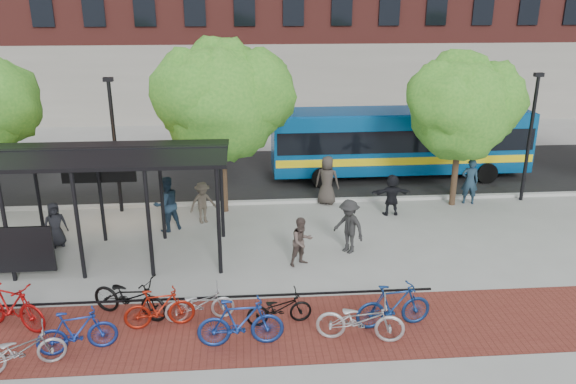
{
  "coord_description": "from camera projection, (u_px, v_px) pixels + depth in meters",
  "views": [
    {
      "loc": [
        -2.17,
        -17.09,
        7.89
      ],
      "look_at": [
        -0.76,
        0.76,
        1.6
      ],
      "focal_mm": 35.0,
      "sensor_mm": 36.0,
      "label": 1
    }
  ],
  "objects": [
    {
      "name": "ground",
      "position": [
        312.0,
        244.0,
        18.85
      ],
      "size": [
        160.0,
        160.0,
        0.0
      ],
      "primitive_type": "plane",
      "color": "#9E9E99",
      "rests_on": "ground"
    },
    {
      "name": "asphalt_street",
      "position": [
        292.0,
        173.0,
        26.37
      ],
      "size": [
        160.0,
        8.0,
        0.01
      ],
      "primitive_type": "cube",
      "color": "black",
      "rests_on": "ground"
    },
    {
      "name": "curb",
      "position": [
        301.0,
        201.0,
        22.59
      ],
      "size": [
        160.0,
        0.25,
        0.12
      ],
      "primitive_type": "cube",
      "color": "#B7B7B2",
      "rests_on": "ground"
    },
    {
      "name": "brick_strip",
      "position": [
        257.0,
        330.0,
        13.99
      ],
      "size": [
        24.0,
        3.0,
        0.01
      ],
      "primitive_type": "cube",
      "color": "maroon",
      "rests_on": "ground"
    },
    {
      "name": "bike_rack_rail",
      "position": [
        207.0,
        313.0,
        14.75
      ],
      "size": [
        12.0,
        0.05,
        0.95
      ],
      "primitive_type": "cube",
      "color": "black",
      "rests_on": "ground"
    },
    {
      "name": "bus_shelter",
      "position": [
        46.0,
        168.0,
        16.8
      ],
      "size": [
        10.6,
        3.07,
        3.6
      ],
      "color": "black",
      "rests_on": "ground"
    },
    {
      "name": "tree_b",
      "position": [
        224.0,
        96.0,
        20.3
      ],
      "size": [
        5.15,
        4.2,
        6.47
      ],
      "color": "#382619",
      "rests_on": "ground"
    },
    {
      "name": "tree_c",
      "position": [
        464.0,
        103.0,
        21.11
      ],
      "size": [
        4.66,
        3.8,
        5.92
      ],
      "color": "#382619",
      "rests_on": "ground"
    },
    {
      "name": "lamp_post_left",
      "position": [
        115.0,
        142.0,
        20.8
      ],
      "size": [
        0.35,
        0.2,
        5.12
      ],
      "color": "black",
      "rests_on": "ground"
    },
    {
      "name": "lamp_post_right",
      "position": [
        530.0,
        134.0,
        21.99
      ],
      "size": [
        0.35,
        0.2,
        5.12
      ],
      "color": "black",
      "rests_on": "ground"
    },
    {
      "name": "bus",
      "position": [
        400.0,
        139.0,
        25.23
      ],
      "size": [
        11.5,
        2.83,
        3.1
      ],
      "rotation": [
        0.0,
        0.0,
        0.01
      ],
      "color": "navy",
      "rests_on": "ground"
    },
    {
      "name": "bike_1",
      "position": [
        11.0,
        306.0,
        13.88
      ],
      "size": [
        2.15,
        1.41,
        1.26
      ],
      "primitive_type": "imported",
      "rotation": [
        0.0,
        0.0,
        1.14
      ],
      "color": "maroon",
      "rests_on": "ground"
    },
    {
      "name": "bike_2",
      "position": [
        21.0,
        350.0,
        12.39
      ],
      "size": [
        1.99,
        1.24,
        0.99
      ],
      "primitive_type": "imported",
      "rotation": [
        0.0,
        0.0,
        1.9
      ],
      "color": "gray",
      "rests_on": "ground"
    },
    {
      "name": "bike_3",
      "position": [
        77.0,
        331.0,
        12.97
      ],
      "size": [
        1.88,
        0.9,
        1.09
      ],
      "primitive_type": "imported",
      "rotation": [
        0.0,
        0.0,
        1.79
      ],
      "color": "navy",
      "rests_on": "ground"
    },
    {
      "name": "bike_4",
      "position": [
        130.0,
        297.0,
        14.42
      ],
      "size": [
        2.29,
        1.56,
        1.14
      ],
      "primitive_type": "imported",
      "rotation": [
        0.0,
        0.0,
        1.16
      ],
      "color": "black",
      "rests_on": "ground"
    },
    {
      "name": "bike_5",
      "position": [
        159.0,
        308.0,
        13.97
      ],
      "size": [
        1.81,
        0.75,
        1.05
      ],
      "primitive_type": "imported",
      "rotation": [
        0.0,
        0.0,
        1.72
      ],
      "color": "#9A1D0E",
      "rests_on": "ground"
    },
    {
      "name": "bike_6",
      "position": [
        200.0,
        304.0,
        14.29
      ],
      "size": [
        1.85,
        0.86,
        0.93
      ],
      "primitive_type": "imported",
      "rotation": [
        0.0,
        0.0,
        1.71
      ],
      "color": "#ADADAF",
      "rests_on": "ground"
    },
    {
      "name": "bike_7",
      "position": [
        241.0,
        323.0,
        13.19
      ],
      "size": [
        2.07,
        0.65,
        1.24
      ],
      "primitive_type": "imported",
      "rotation": [
        0.0,
        0.0,
        1.61
      ],
      "color": "navy",
      "rests_on": "ground"
    },
    {
      "name": "bike_8",
      "position": [
        279.0,
        308.0,
        14.14
      ],
      "size": [
        1.74,
        0.81,
        0.88
      ],
      "primitive_type": "imported",
      "rotation": [
        0.0,
        0.0,
        1.71
      ],
      "color": "black",
      "rests_on": "ground"
    },
    {
      "name": "bike_10",
      "position": [
        360.0,
        320.0,
        13.42
      ],
      "size": [
        2.23,
        1.12,
        1.12
      ],
      "primitive_type": "imported",
      "rotation": [
        0.0,
        0.0,
        1.38
      ],
      "color": "#ADADB0",
      "rests_on": "ground"
    },
    {
      "name": "bike_11",
      "position": [
        394.0,
        306.0,
        13.97
      ],
      "size": [
        2.01,
        0.8,
        1.18
      ],
      "primitive_type": "imported",
      "rotation": [
        0.0,
        0.0,
        1.7
      ],
      "color": "navy",
      "rests_on": "ground"
    },
    {
      "name": "pedestrian_0",
      "position": [
        55.0,
        225.0,
        18.45
      ],
      "size": [
        0.89,
        0.78,
        1.53
      ],
      "primitive_type": "imported",
      "rotation": [
        0.0,
        0.0,
        0.49
      ],
      "color": "black",
      "rests_on": "ground"
    },
    {
      "name": "pedestrian_2",
      "position": [
        167.0,
        204.0,
        19.62
      ],
      "size": [
        1.22,
        1.17,
        1.98
      ],
      "primitive_type": "imported",
      "rotation": [
        0.0,
        0.0,
        3.76
      ],
      "color": "#1C3043",
      "rests_on": "ground"
    },
    {
      "name": "pedestrian_3",
      "position": [
        203.0,
        203.0,
        20.36
      ],
      "size": [
        1.16,
        0.96,
        1.55
      ],
      "primitive_type": "imported",
      "rotation": [
        0.0,
        0.0,
        0.46
      ],
      "color": "#4D4439",
      "rests_on": "ground"
    },
    {
      "name": "pedestrian_5",
      "position": [
        392.0,
        195.0,
        21.1
      ],
      "size": [
        1.48,
        0.49,
        1.59
      ],
      "primitive_type": "imported",
      "rotation": [
        0.0,
        0.0,
        3.15
      ],
      "color": "black",
      "rests_on": "ground"
    },
    {
      "name": "pedestrian_6",
      "position": [
        327.0,
        180.0,
        22.17
      ],
      "size": [
        1.12,
        0.93,
        1.96
      ],
      "primitive_type": "imported",
      "rotation": [
        0.0,
        0.0,
        2.78
      ],
      "color": "#38322D",
      "rests_on": "ground"
    },
    {
      "name": "pedestrian_7",
      "position": [
        470.0,
        181.0,
        22.23
      ],
      "size": [
        0.75,
        0.57,
        1.84
      ],
      "primitive_type": "imported",
      "rotation": [
        0.0,
        0.0,
        2.94
      ],
      "color": "#1E3547",
      "rests_on": "ground"
    },
    {
      "name": "pedestrian_8",
      "position": [
        302.0,
        242.0,
        17.14
      ],
      "size": [
        0.94,
        0.88,
        1.55
      ],
      "primitive_type": "imported",
      "rotation": [
        0.0,
        0.0,
        0.5
      ],
      "color": "#4F413B",
      "rests_on": "ground"
    },
    {
      "name": "pedestrian_9",
      "position": [
        349.0,
        226.0,
        17.97
      ],
      "size": [
        1.25,
        1.31,
        1.79
      ],
      "primitive_type": "imported",
      "rotation": [
        0.0,
        0.0,
        5.41
      ],
      "color": "#252525",
      "rests_on": "ground"
    }
  ]
}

